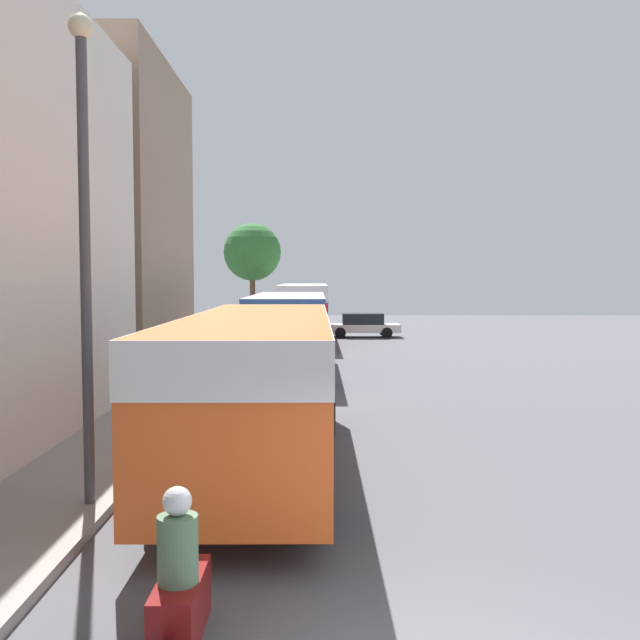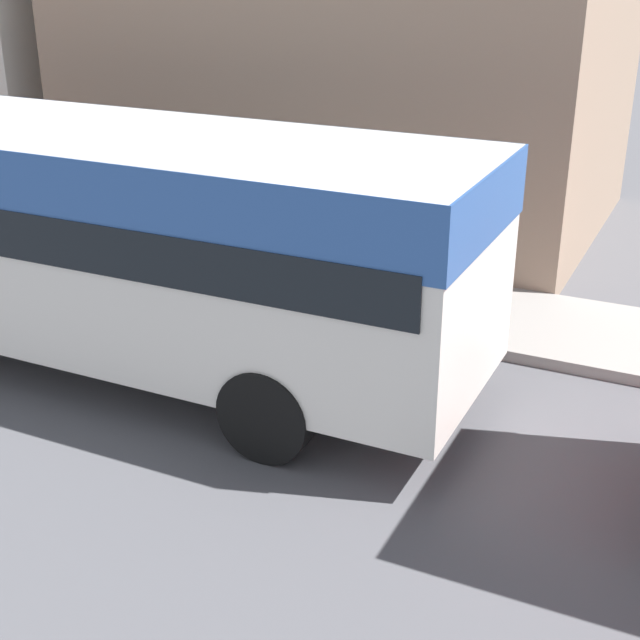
% 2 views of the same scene
% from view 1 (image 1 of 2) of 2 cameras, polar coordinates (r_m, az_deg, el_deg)
% --- Properties ---
extents(building_far_terrace, '(6.28, 9.15, 11.19)m').
position_cam_1_polar(building_far_terrace, '(27.56, -18.24, 7.55)').
color(building_far_terrace, gray).
rests_on(building_far_terrace, ground_plane).
extents(bus_lead, '(2.59, 10.39, 2.85)m').
position_cam_1_polar(bus_lead, '(13.31, -4.88, -3.87)').
color(bus_lead, '#EA5B23').
rests_on(bus_lead, ground_plane).
extents(bus_following, '(2.65, 9.47, 2.89)m').
position_cam_1_polar(bus_following, '(26.15, -2.52, -0.18)').
color(bus_following, silver).
rests_on(bus_following, ground_plane).
extents(bus_third_in_line, '(2.49, 10.00, 3.14)m').
position_cam_1_polar(bus_third_in_line, '(37.80, -1.32, 1.17)').
color(bus_third_in_line, red).
rests_on(bus_third_in_line, ground_plane).
extents(bus_rear, '(2.51, 10.52, 2.88)m').
position_cam_1_polar(bus_rear, '(49.98, -1.07, 1.56)').
color(bus_rear, '#2D8447').
rests_on(bus_rear, ground_plane).
extents(motorcycle_behind_lead, '(0.38, 2.24, 1.73)m').
position_cam_1_polar(motorcycle_behind_lead, '(6.94, -11.16, -21.10)').
color(motorcycle_behind_lead, maroon).
rests_on(motorcycle_behind_lead, ground_plane).
extents(car_crossing, '(4.35, 1.88, 1.41)m').
position_cam_1_polar(car_crossing, '(41.97, 3.43, -0.37)').
color(car_crossing, silver).
rests_on(car_crossing, ground_plane).
extents(pedestrian_near_curb, '(0.43, 0.43, 1.71)m').
position_cam_1_polar(pedestrian_near_curb, '(40.77, -5.70, -0.12)').
color(pedestrian_near_curb, '#232838').
rests_on(pedestrian_near_curb, sidewalk).
extents(street_tree, '(3.85, 3.85, 6.99)m').
position_cam_1_polar(street_tree, '(48.12, -5.44, 5.40)').
color(street_tree, brown).
rests_on(street_tree, sidewalk).
extents(lamp_post, '(0.36, 0.36, 7.23)m').
position_cam_1_polar(lamp_post, '(11.16, -18.32, 7.35)').
color(lamp_post, '#47474C').
rests_on(lamp_post, sidewalk).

